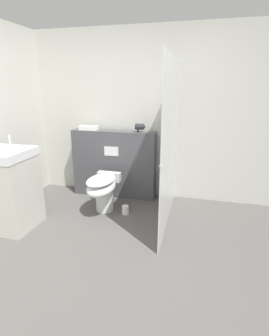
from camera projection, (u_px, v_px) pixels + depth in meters
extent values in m
plane|color=#565451|center=(87.00, 268.00, 2.53)|extent=(12.00, 12.00, 0.00)
cube|color=silver|center=(136.00, 116.00, 3.98)|extent=(8.00, 0.06, 2.50)
cube|color=#4C4C51|center=(114.00, 164.00, 4.09)|extent=(1.30, 0.21, 1.04)
cube|color=white|center=(111.00, 151.00, 3.92)|extent=(0.22, 0.01, 0.14)
cube|color=silver|center=(170.00, 145.00, 3.16)|extent=(0.01, 1.56, 1.99)
sphere|color=#B2B2B7|center=(161.00, 166.00, 2.48)|extent=(0.04, 0.04, 0.04)
cylinder|color=white|center=(105.00, 198.00, 3.67)|extent=(0.24, 0.24, 0.36)
ellipsoid|color=white|center=(101.00, 187.00, 3.52)|extent=(0.36, 0.58, 0.20)
ellipsoid|color=white|center=(101.00, 180.00, 3.48)|extent=(0.35, 0.57, 0.02)
cube|color=white|center=(109.00, 177.00, 3.80)|extent=(0.33, 0.11, 0.13)
cube|color=beige|center=(8.00, 193.00, 3.18)|extent=(0.59, 0.56, 0.88)
cube|color=white|center=(2.00, 154.00, 3.03)|extent=(0.61, 0.57, 0.10)
cylinder|color=silver|center=(10.00, 141.00, 3.14)|extent=(0.02, 0.02, 0.14)
cylinder|color=#2D2D33|center=(140.00, 127.00, 3.79)|extent=(0.12, 0.09, 0.09)
cone|color=#2D2D33|center=(145.00, 127.00, 3.77)|extent=(0.03, 0.08, 0.08)
cylinder|color=#2D2D33|center=(138.00, 130.00, 3.81)|extent=(0.03, 0.03, 0.07)
cube|color=white|center=(89.00, 128.00, 4.01)|extent=(0.28, 0.13, 0.06)
cylinder|color=white|center=(125.00, 210.00, 3.59)|extent=(0.09, 0.09, 0.12)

